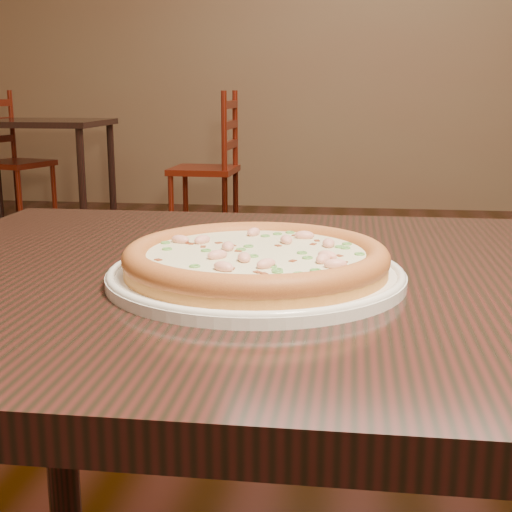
# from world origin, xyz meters

# --- Properties ---
(hero_table) EXTENTS (1.20, 0.80, 0.75)m
(hero_table) POSITION_xyz_m (-0.15, -0.57, 0.65)
(hero_table) COLOR black
(hero_table) RESTS_ON ground
(plate) EXTENTS (0.33, 0.33, 0.02)m
(plate) POSITION_xyz_m (-0.27, -0.62, 0.76)
(plate) COLOR white
(plate) RESTS_ON hero_table
(pizza) EXTENTS (0.30, 0.30, 0.03)m
(pizza) POSITION_xyz_m (-0.27, -0.62, 0.78)
(pizza) COLOR gold
(pizza) RESTS_ON plate
(bg_table_left) EXTENTS (1.00, 0.70, 0.75)m
(bg_table_left) POSITION_xyz_m (-2.37, 3.41, 0.65)
(bg_table_left) COLOR black
(bg_table_left) RESTS_ON ground
(chair_a) EXTENTS (0.53, 0.53, 0.95)m
(chair_a) POSITION_xyz_m (-2.63, 3.54, 0.44)
(chair_a) COLOR #621704
(chair_a) RESTS_ON ground
(chair_b) EXTENTS (0.43, 0.43, 0.95)m
(chair_b) POSITION_xyz_m (-1.08, 3.30, 0.44)
(chair_b) COLOR #621704
(chair_b) RESTS_ON ground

